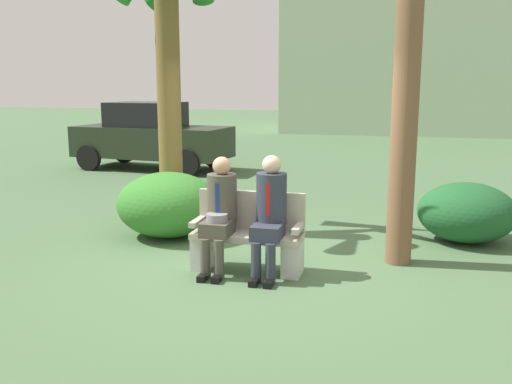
{
  "coord_description": "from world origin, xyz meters",
  "views": [
    {
      "loc": [
        1.61,
        -6.12,
        2.11
      ],
      "look_at": [
        -0.04,
        0.22,
        0.85
      ],
      "focal_mm": 39.28,
      "sensor_mm": 36.0,
      "label": 1
    }
  ],
  "objects": [
    {
      "name": "park_bench",
      "position": [
        -0.04,
        -0.13,
        0.39
      ],
      "size": [
        1.26,
        0.44,
        0.9
      ],
      "color": "#B7AD9E",
      "rests_on": "ground"
    },
    {
      "name": "ground_plane",
      "position": [
        0.0,
        0.0,
        0.0
      ],
      "size": [
        80.0,
        80.0,
        0.0
      ],
      "primitive_type": "plane",
      "color": "#496944"
    },
    {
      "name": "seated_man_right",
      "position": [
        0.24,
        -0.25,
        0.75
      ],
      "size": [
        0.34,
        0.72,
        1.35
      ],
      "color": "#2D3342",
      "rests_on": "ground"
    },
    {
      "name": "parked_car_near",
      "position": [
        -4.5,
        6.85,
        0.84
      ],
      "size": [
        4.04,
        2.03,
        1.68
      ],
      "color": "#232D1E",
      "rests_on": "ground"
    },
    {
      "name": "shrub_near_bench",
      "position": [
        -1.52,
        1.0,
        0.45
      ],
      "size": [
        1.45,
        1.33,
        0.91
      ],
      "primitive_type": "ellipsoid",
      "color": "#347B2B",
      "rests_on": "ground"
    },
    {
      "name": "seated_man_left",
      "position": [
        -0.34,
        -0.25,
        0.73
      ],
      "size": [
        0.34,
        0.72,
        1.31
      ],
      "color": "#4C473D",
      "rests_on": "ground"
    },
    {
      "name": "palm_tree_short",
      "position": [
        -1.63,
        1.4,
        3.17
      ],
      "size": [
        1.84,
        1.88,
        4.69
      ],
      "color": "brown",
      "rests_on": "ground"
    },
    {
      "name": "shrub_mid_lawn",
      "position": [
        2.51,
        1.75,
        0.41
      ],
      "size": [
        1.3,
        1.19,
        0.81
      ],
      "primitive_type": "ellipsoid",
      "color": "#1F582B",
      "rests_on": "ground"
    }
  ]
}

